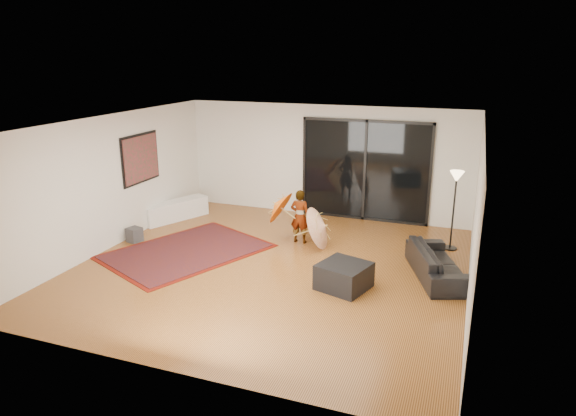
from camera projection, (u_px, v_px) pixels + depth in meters
The scene contains 17 objects.
floor at pixel (271, 267), 9.65m from camera, with size 7.00×7.00×0.00m, color #A3632C.
ceiling at pixel (270, 123), 8.86m from camera, with size 7.00×7.00×0.00m, color white.
wall_back at pixel (325, 161), 12.40m from camera, with size 7.00×7.00×0.00m, color silver.
wall_front at pixel (161, 273), 6.11m from camera, with size 7.00×7.00×0.00m, color silver.
wall_left at pixel (111, 182), 10.41m from camera, with size 7.00×7.00×0.00m, color silver.
wall_right at pixel (476, 219), 8.10m from camera, with size 7.00×7.00×0.00m, color silver.
sliding_door at pixel (365, 171), 12.09m from camera, with size 3.06×0.07×2.40m.
painting at pixel (141, 158), 11.21m from camera, with size 0.04×1.28×1.08m.
media_console at pixel (175, 210), 12.35m from camera, with size 0.41×1.65×0.46m, color white.
speaker at pixel (134, 235), 10.91m from camera, with size 0.27×0.27×0.31m, color #424244.
persian_rug at pixel (186, 251), 10.40m from camera, with size 3.28×3.71×0.02m.
sofa at pixel (437, 263), 9.17m from camera, with size 1.86×0.73×0.54m, color black.
ottoman at pixel (344, 276), 8.74m from camera, with size 0.77×0.77×0.44m, color black.
floor_lamp at pixel (456, 188), 10.18m from camera, with size 0.28×0.28×1.64m.
child at pixel (300, 216), 10.76m from camera, with size 0.42×0.27×1.15m, color #999999.
parasol_orange at pixel (275, 207), 10.85m from camera, with size 0.55×0.77×0.85m.
parasol_white at pixel (325, 225), 10.45m from camera, with size 0.54×0.90×0.94m.
Camera 1 is at (3.36, -8.26, 3.87)m, focal length 32.00 mm.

